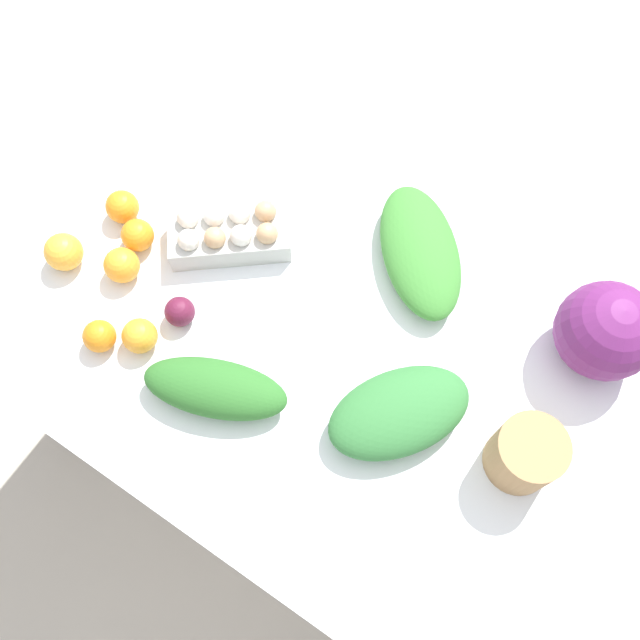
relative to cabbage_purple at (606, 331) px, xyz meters
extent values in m
plane|color=#B2A899|center=(0.47, 0.25, -0.84)|extent=(8.00, 8.00, 0.00)
cube|color=silver|center=(0.47, 0.25, -0.11)|extent=(1.27, 0.94, 0.03)
cylinder|color=brown|center=(-0.10, -0.16, -0.48)|extent=(0.06, 0.06, 0.72)
cylinder|color=brown|center=(1.04, -0.16, -0.48)|extent=(0.06, 0.06, 0.72)
cylinder|color=brown|center=(1.04, 0.65, -0.48)|extent=(0.06, 0.06, 0.72)
sphere|color=#6B2366|center=(0.00, 0.00, 0.00)|extent=(0.19, 0.19, 0.19)
cube|color=#B7B7B2|center=(0.72, 0.19, -0.06)|extent=(0.26, 0.24, 0.06)
sphere|color=tan|center=(0.68, 0.13, -0.02)|extent=(0.04, 0.04, 0.04)
sphere|color=white|center=(0.72, 0.16, -0.02)|extent=(0.04, 0.04, 0.04)
sphere|color=white|center=(0.76, 0.19, -0.02)|extent=(0.04, 0.04, 0.04)
sphere|color=white|center=(0.80, 0.22, -0.02)|extent=(0.04, 0.04, 0.04)
sphere|color=tan|center=(0.65, 0.17, -0.02)|extent=(0.04, 0.04, 0.04)
sphere|color=white|center=(0.69, 0.20, -0.02)|extent=(0.04, 0.04, 0.04)
sphere|color=tan|center=(0.73, 0.23, -0.02)|extent=(0.04, 0.04, 0.04)
sphere|color=white|center=(0.77, 0.26, -0.02)|extent=(0.04, 0.04, 0.04)
cylinder|color=#A87F51|center=(0.02, 0.28, -0.03)|extent=(0.13, 0.13, 0.13)
ellipsoid|color=#3D8433|center=(0.38, 0.02, -0.06)|extent=(0.32, 0.33, 0.08)
ellipsoid|color=#337538|center=(0.24, 0.33, -0.05)|extent=(0.29, 0.32, 0.08)
ellipsoid|color=#2D6B28|center=(0.55, 0.48, -0.05)|extent=(0.30, 0.21, 0.08)
sphere|color=#5B1933|center=(0.71, 0.39, -0.06)|extent=(0.06, 0.06, 0.06)
sphere|color=orange|center=(0.95, 0.26, -0.06)|extent=(0.07, 0.07, 0.07)
sphere|color=#F9A833|center=(0.98, 0.41, -0.05)|extent=(0.08, 0.08, 0.08)
sphere|color=orange|center=(0.74, 0.47, -0.06)|extent=(0.07, 0.07, 0.07)
sphere|color=orange|center=(0.80, 0.51, -0.06)|extent=(0.06, 0.06, 0.06)
sphere|color=orange|center=(0.86, 0.37, -0.06)|extent=(0.07, 0.07, 0.07)
sphere|color=orange|center=(0.88, 0.30, -0.06)|extent=(0.07, 0.07, 0.07)
camera|label=1|loc=(0.17, 0.70, 1.22)|focal=40.00mm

